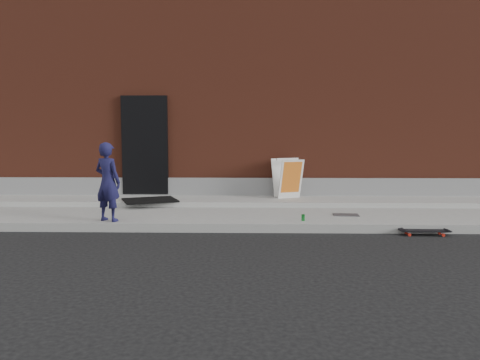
{
  "coord_description": "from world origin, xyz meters",
  "views": [
    {
      "loc": [
        -0.17,
        -7.73,
        1.66
      ],
      "look_at": [
        -0.37,
        0.8,
        0.82
      ],
      "focal_mm": 35.0,
      "sensor_mm": 36.0,
      "label": 1
    }
  ],
  "objects_px": {
    "child": "(108,182)",
    "pizza_sign": "(288,178)",
    "skateboard": "(425,231)",
    "soda_can": "(303,218)"
  },
  "relations": [
    {
      "from": "pizza_sign",
      "to": "soda_can",
      "type": "height_order",
      "value": "pizza_sign"
    },
    {
      "from": "soda_can",
      "to": "pizza_sign",
      "type": "bearing_deg",
      "value": 92.59
    },
    {
      "from": "skateboard",
      "to": "soda_can",
      "type": "distance_m",
      "value": 2.0
    },
    {
      "from": "child",
      "to": "skateboard",
      "type": "relative_size",
      "value": 1.74
    },
    {
      "from": "skateboard",
      "to": "pizza_sign",
      "type": "xyz_separation_m",
      "value": [
        -2.04,
        2.7,
        0.62
      ]
    },
    {
      "from": "child",
      "to": "pizza_sign",
      "type": "xyz_separation_m",
      "value": [
        3.29,
        2.34,
        -0.14
      ]
    },
    {
      "from": "child",
      "to": "soda_can",
      "type": "distance_m",
      "value": 3.45
    },
    {
      "from": "skateboard",
      "to": "child",
      "type": "bearing_deg",
      "value": 176.13
    },
    {
      "from": "skateboard",
      "to": "soda_can",
      "type": "xyz_separation_m",
      "value": [
        -1.94,
        0.46,
        0.13
      ]
    },
    {
      "from": "soda_can",
      "to": "skateboard",
      "type": "bearing_deg",
      "value": -13.23
    }
  ]
}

